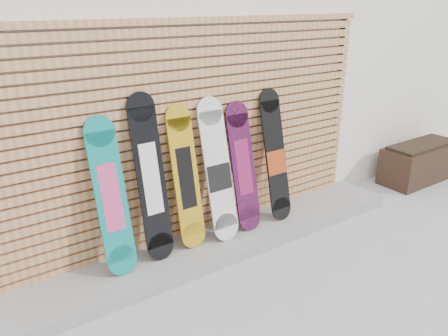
# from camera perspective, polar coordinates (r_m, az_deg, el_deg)

# --- Properties ---
(ground) EXTENTS (80.00, 80.00, 0.00)m
(ground) POSITION_cam_1_polar(r_m,az_deg,el_deg) (4.28, 5.86, -13.73)
(ground) COLOR #9C9C9F
(ground) RESTS_ON ground
(building) EXTENTS (12.00, 5.00, 3.60)m
(building) POSITION_cam_1_polar(r_m,az_deg,el_deg) (6.79, -10.17, 15.41)
(building) COLOR white
(building) RESTS_ON ground
(concrete_step) EXTENTS (4.60, 0.70, 0.12)m
(concrete_step) POSITION_cam_1_polar(r_m,az_deg,el_deg) (4.63, -1.07, -9.82)
(concrete_step) COLOR gray
(concrete_step) RESTS_ON ground
(slat_wall) EXTENTS (4.26, 0.08, 2.29)m
(slat_wall) POSITION_cam_1_polar(r_m,az_deg,el_deg) (4.39, -3.29, 4.81)
(slat_wall) COLOR #B97D4D
(slat_wall) RESTS_ON ground
(planter_box) EXTENTS (1.23, 0.51, 0.55)m
(planter_box) POSITION_cam_1_polar(r_m,az_deg,el_deg) (6.84, 24.16, 0.73)
(planter_box) COLOR black
(planter_box) RESTS_ON ground
(snowboard_0) EXTENTS (0.28, 0.34, 1.42)m
(snowboard_0) POSITION_cam_1_polar(r_m,az_deg,el_deg) (3.94, -14.55, -3.75)
(snowboard_0) COLOR #0D807B
(snowboard_0) RESTS_ON concrete_step
(snowboard_1) EXTENTS (0.27, 0.31, 1.57)m
(snowboard_1) POSITION_cam_1_polar(r_m,az_deg,el_deg) (4.06, -9.53, -1.41)
(snowboard_1) COLOR black
(snowboard_1) RESTS_ON concrete_step
(snowboard_2) EXTENTS (0.26, 0.30, 1.41)m
(snowboard_2) POSITION_cam_1_polar(r_m,az_deg,el_deg) (4.24, -5.00, -1.30)
(snowboard_2) COLOR #B98F13
(snowboard_2) RESTS_ON concrete_step
(snowboard_3) EXTENTS (0.29, 0.38, 1.44)m
(snowboard_3) POSITION_cam_1_polar(r_m,az_deg,el_deg) (4.38, -0.76, -0.43)
(snowboard_3) COLOR silver
(snowboard_3) RESTS_ON concrete_step
(snowboard_4) EXTENTS (0.28, 0.34, 1.36)m
(snowboard_4) POSITION_cam_1_polar(r_m,az_deg,el_deg) (4.59, 2.53, 0.13)
(snowboard_4) COLOR black
(snowboard_4) RESTS_ON concrete_step
(snowboard_5) EXTENTS (0.26, 0.36, 1.44)m
(snowboard_5) POSITION_cam_1_polar(r_m,az_deg,el_deg) (4.83, 6.73, 1.48)
(snowboard_5) COLOR black
(snowboard_5) RESTS_ON concrete_step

